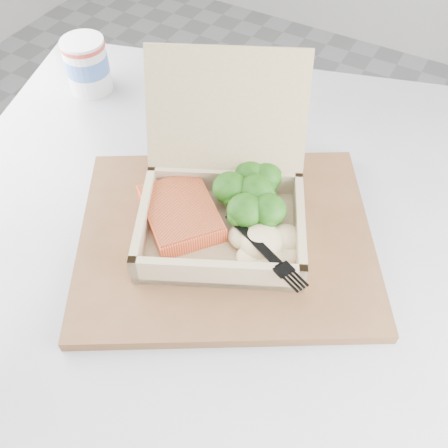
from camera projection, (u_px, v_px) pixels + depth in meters
The scene contains 9 objects.
cafe_table at pixel (225, 313), 0.80m from camera, with size 1.04×1.04×0.74m.
serving_tray at pixel (226, 238), 0.65m from camera, with size 0.38×0.30×0.02m, color brown.
takeout_container at pixel (223, 190), 0.63m from camera, with size 0.28×0.30×0.18m.
salmon_fillet at pixel (180, 213), 0.64m from camera, with size 0.08×0.11×0.02m, color orange.
broccoli_pile at pixel (256, 196), 0.64m from camera, with size 0.12×0.12×0.04m, color #296917, non-canonical shape.
mashed_potatoes at pixel (262, 242), 0.60m from camera, with size 0.09×0.08×0.03m, color beige.
plastic_fork at pixel (244, 229), 0.60m from camera, with size 0.14×0.08×0.01m.
paper_cup at pixel (87, 64), 0.83m from camera, with size 0.07×0.07×0.09m.
receipt at pixel (246, 148), 0.77m from camera, with size 0.08×0.15×0.00m, color white.
Camera 1 is at (-0.04, -0.18, 1.26)m, focal length 40.00 mm.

